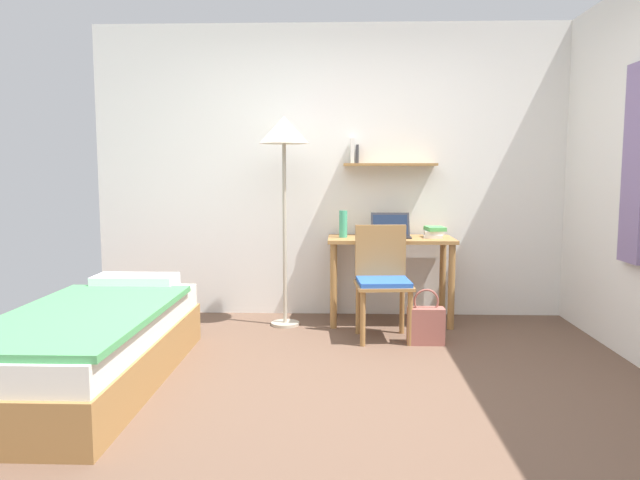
# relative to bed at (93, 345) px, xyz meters

# --- Properties ---
(ground_plane) EXTENTS (5.28, 5.28, 0.00)m
(ground_plane) POSITION_rel_bed_xyz_m (1.50, -0.11, -0.24)
(ground_plane) COLOR brown
(wall_back) EXTENTS (4.40, 0.27, 2.60)m
(wall_back) POSITION_rel_bed_xyz_m (1.51, 1.91, 1.06)
(wall_back) COLOR white
(wall_back) RESTS_ON ground_plane
(bed) EXTENTS (0.86, 2.04, 0.54)m
(bed) POSITION_rel_bed_xyz_m (0.00, 0.00, 0.00)
(bed) COLOR #9E703D
(bed) RESTS_ON ground_plane
(desk) EXTENTS (1.07, 0.53, 0.74)m
(desk) POSITION_rel_bed_xyz_m (1.94, 1.59, 0.36)
(desk) COLOR #9E703D
(desk) RESTS_ON ground_plane
(desk_chair) EXTENTS (0.45, 0.44, 0.88)m
(desk_chair) POSITION_rel_bed_xyz_m (1.84, 1.10, 0.24)
(desk_chair) COLOR #9E703D
(desk_chair) RESTS_ON ground_plane
(standing_lamp) EXTENTS (0.41, 0.41, 1.75)m
(standing_lamp) POSITION_rel_bed_xyz_m (1.05, 1.46, 1.31)
(standing_lamp) COLOR #B2A893
(standing_lamp) RESTS_ON ground_plane
(laptop) EXTENTS (0.34, 0.23, 0.21)m
(laptop) POSITION_rel_bed_xyz_m (1.94, 1.62, 0.55)
(laptop) COLOR black
(laptop) RESTS_ON desk
(water_bottle) EXTENTS (0.07, 0.07, 0.23)m
(water_bottle) POSITION_rel_bed_xyz_m (1.54, 1.59, 0.62)
(water_bottle) COLOR #42A87F
(water_bottle) RESTS_ON desk
(book_stack) EXTENTS (0.19, 0.24, 0.09)m
(book_stack) POSITION_rel_bed_xyz_m (2.32, 1.62, 0.55)
(book_stack) COLOR silver
(book_stack) RESTS_ON desk
(handbag) EXTENTS (0.27, 0.13, 0.42)m
(handbag) POSITION_rel_bed_xyz_m (2.16, 0.93, -0.09)
(handbag) COLOR #99564C
(handbag) RESTS_ON ground_plane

